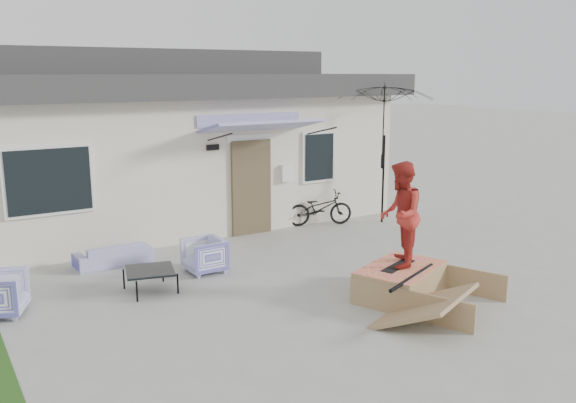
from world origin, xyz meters
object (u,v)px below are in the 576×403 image
armchair_right (204,254)px  patio_umbrella (384,150)px  skater (400,212)px  coffee_table (150,280)px  loveseat (113,251)px  skateboard (398,265)px  bicycle (320,205)px  skate_ramp (400,282)px

armchair_right → patio_umbrella: bearing=101.5°
skater → patio_umbrella: bearing=-173.3°
patio_umbrella → skater: (-3.02, -3.92, -0.37)m
armchair_right → skater: skater is taller
armchair_right → patio_umbrella: (5.18, 1.18, 1.40)m
coffee_table → skater: bearing=-34.7°
loveseat → skateboard: (3.44, -4.05, 0.24)m
bicycle → coffee_table: bearing=133.7°
coffee_table → skater: 4.22m
skate_ramp → skateboard: bearing=90.0°
armchair_right → skateboard: armchair_right is taller
bicycle → patio_umbrella: patio_umbrella is taller
loveseat → skate_ramp: (3.46, -4.09, -0.03)m
loveseat → skater: size_ratio=0.83×
patio_umbrella → armchair_right: bearing=-167.2°
skateboard → skater: skater is taller
armchair_right → patio_umbrella: patio_umbrella is taller
skater → skateboard: bearing=-135.7°
skate_ramp → skater: size_ratio=1.17×
skate_ramp → coffee_table: bearing=122.6°
loveseat → armchair_right: (1.28, -1.31, 0.07)m
loveseat → skater: (3.44, -4.05, 1.11)m
skate_ramp → armchair_right: bearing=105.8°
coffee_table → skateboard: bearing=-34.7°
loveseat → skateboard: bearing=127.9°
loveseat → bicycle: (5.02, 0.43, 0.22)m
patio_umbrella → skateboard: (-3.02, -3.92, -1.23)m
armchair_right → skate_ramp: armchair_right is taller
patio_umbrella → skateboard: 5.09m
coffee_table → skateboard: skateboard is taller
loveseat → armchair_right: bearing=131.8°
armchair_right → loveseat: bearing=-137.0°
patio_umbrella → skate_ramp: bearing=-127.1°
patio_umbrella → skate_ramp: patio_umbrella is taller
loveseat → skate_ramp: loveseat is taller
loveseat → skater: bearing=127.9°
skateboard → bicycle: bearing=49.5°
bicycle → skateboard: size_ratio=1.89×
skate_ramp → bicycle: bearing=48.7°
skate_ramp → skater: bearing=90.0°
armchair_right → bicycle: size_ratio=0.44×
bicycle → patio_umbrella: bearing=-91.4°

